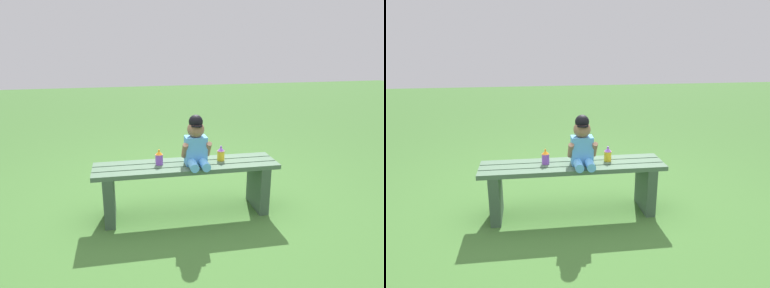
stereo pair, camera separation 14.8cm
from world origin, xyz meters
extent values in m
plane|color=#3D6B2D|center=(0.00, 0.00, 0.00)|extent=(16.00, 16.00, 0.00)
cube|color=#47664C|center=(0.00, -0.12, 0.42)|extent=(1.49, 0.10, 0.04)
cube|color=#47664C|center=(0.00, 0.00, 0.42)|extent=(1.49, 0.10, 0.04)
cube|color=#47664C|center=(0.00, 0.12, 0.42)|extent=(1.49, 0.10, 0.04)
cube|color=#3C5641|center=(-0.62, 0.00, 0.20)|extent=(0.08, 0.34, 0.40)
cube|color=#3C5641|center=(0.62, 0.00, 0.20)|extent=(0.08, 0.34, 0.40)
cube|color=#59A5E5|center=(0.07, -0.01, 0.55)|extent=(0.17, 0.12, 0.23)
sphere|color=#8C664C|center=(0.07, -0.01, 0.72)|extent=(0.14, 0.14, 0.14)
cylinder|color=black|center=(0.07, -0.05, 0.76)|extent=(0.09, 0.09, 0.01)
sphere|color=black|center=(0.07, -0.01, 0.79)|extent=(0.11, 0.11, 0.11)
cylinder|color=#5DAEF0|center=(0.03, -0.13, 0.47)|extent=(0.07, 0.16, 0.07)
cylinder|color=#5DAEF0|center=(0.12, -0.13, 0.47)|extent=(0.07, 0.16, 0.07)
cylinder|color=#8C664C|center=(-0.02, -0.04, 0.57)|extent=(0.04, 0.12, 0.14)
cylinder|color=#8C664C|center=(0.17, -0.04, 0.57)|extent=(0.04, 0.12, 0.14)
cylinder|color=#8C4CCC|center=(-0.22, 0.03, 0.48)|extent=(0.06, 0.06, 0.08)
cone|color=orange|center=(-0.22, 0.03, 0.53)|extent=(0.06, 0.06, 0.03)
cylinder|color=orange|center=(-0.22, 0.03, 0.55)|extent=(0.01, 0.01, 0.02)
cylinder|color=yellow|center=(0.29, 0.03, 0.48)|extent=(0.06, 0.06, 0.08)
cone|color=#8C4CCC|center=(0.29, 0.03, 0.53)|extent=(0.06, 0.06, 0.03)
cylinder|color=#8C4CCC|center=(0.29, 0.03, 0.55)|extent=(0.01, 0.01, 0.02)
camera|label=1|loc=(-0.48, -2.71, 1.43)|focal=33.81mm
camera|label=2|loc=(-0.33, -2.73, 1.43)|focal=33.81mm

